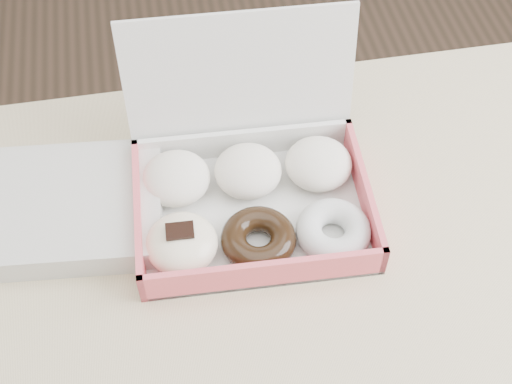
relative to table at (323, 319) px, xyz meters
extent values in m
cube|color=tan|center=(0.00, 0.00, 0.06)|extent=(1.20, 0.80, 0.04)
cube|color=silver|center=(-0.07, 0.13, 0.08)|extent=(0.32, 0.24, 0.01)
cube|color=#E95660|center=(-0.08, 0.02, 0.10)|extent=(0.31, 0.02, 0.05)
cube|color=silver|center=(-0.07, 0.23, 0.10)|extent=(0.31, 0.02, 0.05)
cube|color=#E95660|center=(-0.22, 0.13, 0.10)|extent=(0.02, 0.22, 0.05)
cube|color=#E95660|center=(0.08, 0.12, 0.10)|extent=(0.02, 0.22, 0.05)
cube|color=silver|center=(-0.07, 0.26, 0.19)|extent=(0.31, 0.05, 0.22)
ellipsoid|color=silver|center=(-0.17, 0.18, 0.11)|extent=(0.10, 0.10, 0.05)
ellipsoid|color=silver|center=(-0.07, 0.18, 0.11)|extent=(0.10, 0.10, 0.05)
ellipsoid|color=silver|center=(0.03, 0.18, 0.11)|extent=(0.10, 0.10, 0.05)
ellipsoid|color=#F4E3BF|center=(-0.17, 0.08, 0.11)|extent=(0.10, 0.10, 0.05)
cube|color=black|center=(-0.17, 0.08, 0.14)|extent=(0.04, 0.03, 0.00)
torus|color=black|center=(-0.07, 0.07, 0.10)|extent=(0.10, 0.10, 0.03)
torus|color=silver|center=(0.02, 0.07, 0.10)|extent=(0.10, 0.10, 0.03)
cube|color=silver|center=(-0.31, 0.17, 0.10)|extent=(0.26, 0.22, 0.04)
camera|label=1|loc=(-0.17, -0.43, 0.85)|focal=50.00mm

